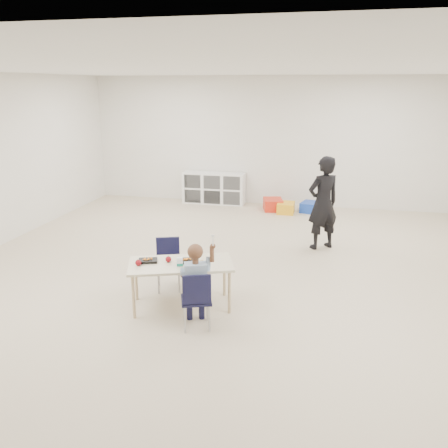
% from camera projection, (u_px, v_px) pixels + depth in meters
% --- Properties ---
extents(room, '(9.00, 9.02, 2.80)m').
position_uv_depth(room, '(223.00, 181.00, 6.18)').
color(room, beige).
rests_on(room, ground).
extents(table, '(1.36, 0.99, 0.56)m').
position_uv_depth(table, '(181.00, 284.00, 5.72)').
color(table, beige).
rests_on(table, ground).
extents(chair_near, '(0.41, 0.40, 0.68)m').
position_uv_depth(chair_near, '(196.00, 299.00, 5.22)').
color(chair_near, black).
rests_on(chair_near, ground).
extents(chair_far, '(0.41, 0.40, 0.68)m').
position_uv_depth(chair_far, '(168.00, 265.00, 6.19)').
color(chair_far, black).
rests_on(chair_far, ground).
extents(child, '(0.58, 0.58, 1.07)m').
position_uv_depth(child, '(196.00, 282.00, 5.17)').
color(child, '#A4C3DE').
rests_on(child, chair_near).
extents(lunch_tray_near, '(0.26, 0.22, 0.03)m').
position_uv_depth(lunch_tray_near, '(188.00, 261.00, 5.67)').
color(lunch_tray_near, black).
rests_on(lunch_tray_near, table).
extents(lunch_tray_far, '(0.26, 0.22, 0.03)m').
position_uv_depth(lunch_tray_far, '(148.00, 261.00, 5.68)').
color(lunch_tray_far, black).
rests_on(lunch_tray_far, table).
extents(milk_carton, '(0.09, 0.09, 0.10)m').
position_uv_depth(milk_carton, '(180.00, 262.00, 5.54)').
color(milk_carton, white).
rests_on(milk_carton, table).
extents(bread_roll, '(0.09, 0.09, 0.07)m').
position_uv_depth(bread_roll, '(202.00, 263.00, 5.55)').
color(bread_roll, tan).
rests_on(bread_roll, table).
extents(apple_near, '(0.07, 0.07, 0.07)m').
position_uv_depth(apple_near, '(168.00, 259.00, 5.66)').
color(apple_near, maroon).
rests_on(apple_near, table).
extents(apple_far, '(0.07, 0.07, 0.07)m').
position_uv_depth(apple_far, '(138.00, 263.00, 5.55)').
color(apple_far, maroon).
rests_on(apple_far, table).
extents(cubby_shelf, '(1.40, 0.40, 0.70)m').
position_uv_depth(cubby_shelf, '(214.00, 188.00, 10.74)').
color(cubby_shelf, white).
rests_on(cubby_shelf, ground).
extents(adult, '(0.67, 0.62, 1.53)m').
position_uv_depth(adult, '(323.00, 203.00, 7.66)').
color(adult, black).
rests_on(adult, ground).
extents(bin_red, '(0.49, 0.57, 0.24)m').
position_uv_depth(bin_red, '(273.00, 204.00, 10.21)').
color(bin_red, red).
rests_on(bin_red, ground).
extents(bin_yellow, '(0.35, 0.45, 0.22)m').
position_uv_depth(bin_yellow, '(286.00, 208.00, 9.98)').
color(bin_yellow, '#F4AB19').
rests_on(bin_yellow, ground).
extents(bin_blue, '(0.43, 0.50, 0.21)m').
position_uv_depth(bin_blue, '(310.00, 207.00, 10.06)').
color(bin_blue, '#173CAF').
rests_on(bin_blue, ground).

